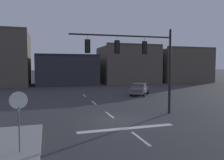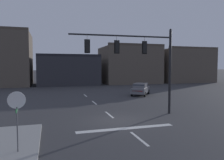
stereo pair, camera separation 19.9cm
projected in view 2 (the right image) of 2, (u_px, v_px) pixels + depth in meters
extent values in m
plane|color=#353538|center=(117.00, 121.00, 15.57)|extent=(400.00, 400.00, 0.00)
cube|color=silver|center=(126.00, 128.00, 13.66)|extent=(6.40, 0.50, 0.01)
cube|color=silver|center=(139.00, 138.00, 11.74)|extent=(0.16, 2.40, 0.01)
cube|color=silver|center=(109.00, 115.00, 17.49)|extent=(0.16, 2.40, 0.01)
cube|color=silver|center=(94.00, 103.00, 23.23)|extent=(0.16, 2.40, 0.01)
cube|color=silver|center=(85.00, 95.00, 28.98)|extent=(0.16, 2.40, 0.01)
cylinder|color=black|center=(170.00, 72.00, 17.78)|extent=(0.20, 0.20, 6.84)
cylinder|color=black|center=(122.00, 36.00, 16.59)|extent=(8.18, 0.43, 0.12)
sphere|color=black|center=(171.00, 30.00, 17.55)|extent=(0.18, 0.18, 0.18)
cylinder|color=#56565B|center=(144.00, 40.00, 17.05)|extent=(0.03, 0.03, 0.35)
cube|color=black|center=(144.00, 48.00, 17.09)|extent=(0.31, 0.25, 0.90)
sphere|color=red|center=(144.00, 44.00, 17.20)|extent=(0.20, 0.20, 0.20)
sphere|color=#2D2314|center=(144.00, 48.00, 17.22)|extent=(0.20, 0.20, 0.20)
sphere|color=black|center=(144.00, 51.00, 17.23)|extent=(0.20, 0.20, 0.20)
cube|color=black|center=(144.00, 48.00, 17.07)|extent=(0.42, 0.05, 1.02)
cylinder|color=#56565B|center=(117.00, 39.00, 16.49)|extent=(0.03, 0.03, 0.35)
cube|color=black|center=(117.00, 47.00, 16.53)|extent=(0.31, 0.25, 0.90)
sphere|color=red|center=(116.00, 43.00, 16.64)|extent=(0.20, 0.20, 0.20)
sphere|color=#2D2314|center=(116.00, 47.00, 16.66)|extent=(0.20, 0.20, 0.20)
sphere|color=black|center=(116.00, 51.00, 16.68)|extent=(0.20, 0.20, 0.20)
cube|color=black|center=(117.00, 47.00, 16.51)|extent=(0.42, 0.05, 1.02)
cylinder|color=#56565B|center=(87.00, 38.00, 15.94)|extent=(0.03, 0.03, 0.35)
cube|color=black|center=(87.00, 46.00, 15.98)|extent=(0.31, 0.25, 0.90)
sphere|color=red|center=(87.00, 43.00, 16.08)|extent=(0.20, 0.20, 0.20)
sphere|color=#2D2314|center=(87.00, 46.00, 16.10)|extent=(0.20, 0.20, 0.20)
sphere|color=black|center=(87.00, 50.00, 16.12)|extent=(0.20, 0.20, 0.20)
cube|color=black|center=(87.00, 46.00, 15.96)|extent=(0.42, 0.05, 1.02)
cylinder|color=#56565B|center=(17.00, 131.00, 9.55)|extent=(0.06, 0.06, 2.15)
cylinder|color=white|center=(17.00, 100.00, 9.46)|extent=(0.76, 0.03, 0.76)
cylinder|color=#B21414|center=(17.00, 100.00, 9.47)|extent=(0.68, 0.03, 0.68)
cube|color=#19592D|center=(17.00, 110.00, 9.49)|extent=(0.02, 0.64, 0.16)
cube|color=slate|center=(141.00, 90.00, 29.32)|extent=(3.99, 4.64, 0.70)
cube|color=slate|center=(140.00, 85.00, 29.14)|extent=(2.72, 2.94, 0.56)
cube|color=#2D3842|center=(141.00, 85.00, 29.87)|extent=(1.39, 1.07, 0.47)
cube|color=#2D3842|center=(139.00, 86.00, 28.03)|extent=(1.37, 1.04, 0.46)
cylinder|color=black|center=(137.00, 91.00, 30.99)|extent=(0.55, 0.65, 0.64)
cylinder|color=black|center=(148.00, 92.00, 30.45)|extent=(0.55, 0.65, 0.64)
cylinder|color=black|center=(132.00, 94.00, 28.24)|extent=(0.55, 0.65, 0.64)
cylinder|color=black|center=(145.00, 94.00, 27.70)|extent=(0.55, 0.65, 0.64)
sphere|color=silver|center=(139.00, 88.00, 31.56)|extent=(0.16, 0.16, 0.16)
sphere|color=silver|center=(147.00, 88.00, 31.20)|extent=(0.16, 0.16, 0.16)
cube|color=maroon|center=(137.00, 91.00, 27.25)|extent=(1.15, 0.81, 0.12)
cube|color=#2D2D33|center=(68.00, 71.00, 46.29)|extent=(12.43, 9.65, 5.79)
cube|color=black|center=(70.00, 55.00, 41.76)|extent=(12.43, 0.60, 0.50)
cube|color=brown|center=(129.00, 65.00, 50.27)|extent=(12.68, 9.86, 8.22)
cube|color=#493F35|center=(137.00, 45.00, 45.56)|extent=(12.68, 0.60, 0.50)
cube|color=brown|center=(181.00, 66.00, 54.62)|extent=(12.92, 10.62, 7.88)
cube|color=#493F35|center=(194.00, 48.00, 49.56)|extent=(12.92, 0.60, 0.50)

